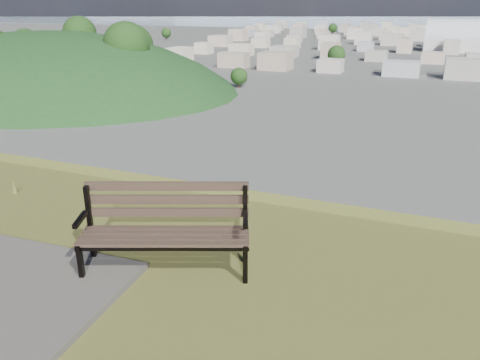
% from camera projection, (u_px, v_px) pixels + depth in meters
% --- Properties ---
extents(park_bench, '(1.74, 1.11, 0.87)m').
position_uv_depth(park_bench, '(166.00, 224.00, 4.69)').
color(park_bench, '#413125').
rests_on(park_bench, hilltop_mesa).
extents(arena, '(59.05, 26.46, 24.61)m').
position_uv_depth(arena, '(477.00, 42.00, 278.04)').
color(arena, silver).
rests_on(arena, ground).
extents(green_wooded_hill, '(149.58, 119.67, 74.79)m').
position_uv_depth(green_wooded_hill, '(53.00, 89.00, 159.00)').
color(green_wooded_hill, '#183C16').
rests_on(green_wooded_hill, ground).
extents(city_blocks, '(395.00, 361.00, 7.00)m').
position_uv_depth(city_blocks, '(434.00, 37.00, 352.50)').
color(city_blocks, beige).
rests_on(city_blocks, ground).
extents(city_trees, '(406.52, 387.20, 9.98)m').
position_uv_depth(city_trees, '(388.00, 41.00, 295.82)').
color(city_trees, '#36211B').
rests_on(city_trees, ground).
extents(bay_water, '(2400.00, 700.00, 0.12)m').
position_uv_depth(bay_water, '(438.00, 20.00, 792.17)').
color(bay_water, '#98B3C2').
rests_on(bay_water, ground).
extents(far_hills, '(2050.00, 340.00, 60.00)m').
position_uv_depth(far_hills, '(416.00, 4.00, 1240.55)').
color(far_hills, '#8994AB').
rests_on(far_hills, ground).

